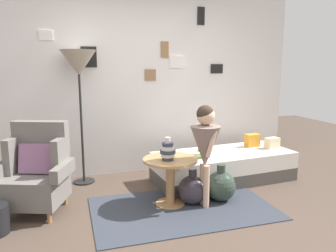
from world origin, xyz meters
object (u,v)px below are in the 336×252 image
Objects in this scene: demijohn_near at (192,189)px; armchair at (37,172)px; side_table at (170,171)px; book_on_daybed at (194,157)px; vase_striped at (168,151)px; daybed at (223,166)px; person_child at (205,143)px; demijohn_far at (221,186)px; floor_lamp at (79,67)px.

armchair is at bearing 168.54° from demijohn_near.
side_table reaches higher than book_on_daybed.
side_table is at bearing 50.30° from vase_striped.
side_table is 2.80× the size of book_on_daybed.
demijohn_near is at bearing -138.68° from daybed.
book_on_daybed is (0.10, 0.58, -0.33)m from person_child.
demijohn_far is (2.03, -0.36, -0.26)m from armchair.
demijohn_far is at bearing -10.05° from armchair.
armchair is 2.08m from demijohn_far.
side_table reaches higher than daybed.
vase_striped is at bearing -129.70° from side_table.
vase_striped is 0.74m from book_on_daybed.
demijohn_near is at bearing -43.37° from floor_lamp.
armchair is 1.74m from demijohn_near.
floor_lamp is 4.03× the size of demijohn_far.
vase_striped is (1.38, -0.35, 0.21)m from armchair.
demijohn_near is (1.68, -0.34, -0.27)m from armchair.
demijohn_near is at bearing -113.00° from book_on_daybed.
floor_lamp is (0.52, 0.75, 1.12)m from armchair.
person_child is 0.68m from book_on_daybed.
book_on_daybed is (1.36, -0.62, -1.14)m from floor_lamp.
daybed is 0.72m from demijohn_far.
daybed is 2.35m from floor_lamp.
person_child is (-0.60, -0.72, 0.54)m from daybed.
person_child is (0.40, -0.09, 0.09)m from vase_striped.
floor_lamp is at bearing 143.52° from demijohn_far.
armchair is 1.45m from floor_lamp.
book_on_daybed reaches higher than daybed.
floor_lamp is at bearing 55.25° from armchair.
demijohn_far is (1.51, -1.11, -1.37)m from floor_lamp.
floor_lamp reaches higher than demijohn_near.
daybed is at bearing 41.32° from demijohn_near.
demijohn_near is at bearing -10.29° from side_table.
armchair is 0.84× the size of person_child.
armchair reaches higher than book_on_daybed.
armchair is at bearing 168.33° from side_table.
demijohn_far is at bearing -3.06° from demijohn_near.
demijohn_near is at bearing 134.22° from person_child.
daybed is (2.38, 0.27, -0.24)m from armchair.
vase_striped reaches higher than demijohn_far.
demijohn_near is at bearing -11.46° from armchair.
vase_striped is at bearing 179.39° from demijohn_far.
armchair is 0.49× the size of daybed.
person_child is (1.79, -0.45, 0.30)m from armchair.
demijohn_near is (-0.70, -0.61, -0.03)m from daybed.
demijohn_far is (0.35, -0.02, 0.01)m from demijohn_near.
side_table is 0.52m from person_child.
person_child is (0.36, -0.15, 0.34)m from side_table.
armchair is 3.77× the size of vase_striped.
demijohn_far is (0.65, -0.01, -0.47)m from vase_striped.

